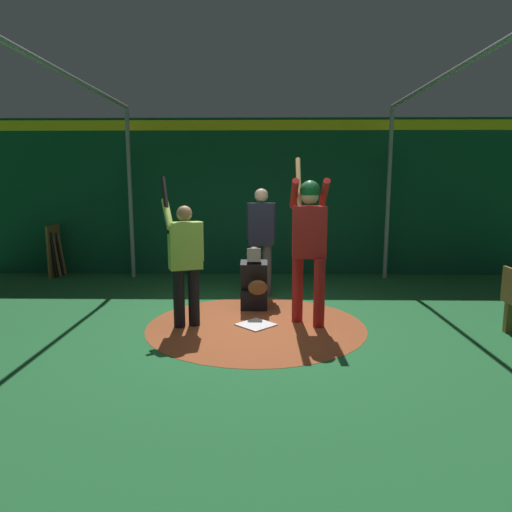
{
  "coord_description": "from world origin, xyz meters",
  "views": [
    {
      "loc": [
        5.95,
        0.1,
        1.92
      ],
      "look_at": [
        0.0,
        0.0,
        0.95
      ],
      "focal_mm": 32.17,
      "sensor_mm": 36.0,
      "label": 1
    }
  ],
  "objects": [
    {
      "name": "dirt_circle",
      "position": [
        0.0,
        0.0,
        0.0
      ],
      "size": [
        2.94,
        2.94,
        0.01
      ],
      "primitive_type": "cylinder",
      "color": "#9E4C28",
      "rests_on": "ground"
    },
    {
      "name": "home_plate",
      "position": [
        0.0,
        0.0,
        0.01
      ],
      "size": [
        0.59,
        0.59,
        0.01
      ],
      "primitive_type": "cube",
      "rotation": [
        0.0,
        0.0,
        0.79
      ],
      "color": "white",
      "rests_on": "dirt_circle"
    },
    {
      "name": "batter",
      "position": [
        -0.09,
        0.7,
        1.2
      ],
      "size": [
        0.68,
        0.49,
        2.25
      ],
      "color": "maroon",
      "rests_on": "ground"
    },
    {
      "name": "back_wall",
      "position": [
        -3.59,
        0.0,
        1.6
      ],
      "size": [
        0.23,
        11.34,
        3.18
      ],
      "color": "#0F472D",
      "rests_on": "ground"
    },
    {
      "name": "ground_plane",
      "position": [
        0.0,
        0.0,
        0.0
      ],
      "size": [
        27.34,
        27.34,
        0.0
      ],
      "primitive_type": "plane",
      "color": "#216633"
    },
    {
      "name": "cage_frame",
      "position": [
        0.0,
        0.0,
        2.36
      ],
      "size": [
        6.35,
        5.16,
        3.36
      ],
      "color": "gray",
      "rests_on": "ground"
    },
    {
      "name": "umpire",
      "position": [
        -1.64,
        0.06,
        1.02
      ],
      "size": [
        0.23,
        0.49,
        1.81
      ],
      "color": "#4C4C51",
      "rests_on": "ground"
    },
    {
      "name": "catcher",
      "position": [
        -0.82,
        -0.04,
        0.38
      ],
      "size": [
        0.58,
        0.4,
        0.96
      ],
      "color": "black",
      "rests_on": "ground"
    },
    {
      "name": "visitor",
      "position": [
        0.04,
        -0.93,
        0.93
      ],
      "size": [
        0.53,
        0.6,
        1.99
      ],
      "rotation": [
        0.0,
        0.0,
        0.37
      ],
      "color": "black",
      "rests_on": "ground"
    },
    {
      "name": "bat_rack",
      "position": [
        -3.35,
        -4.16,
        0.49
      ],
      "size": [
        0.82,
        0.17,
        1.05
      ],
      "color": "olive",
      "rests_on": "ground"
    }
  ]
}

